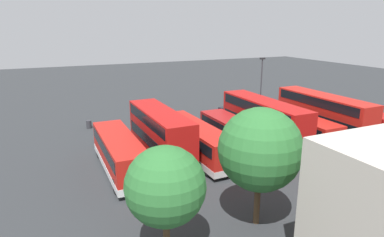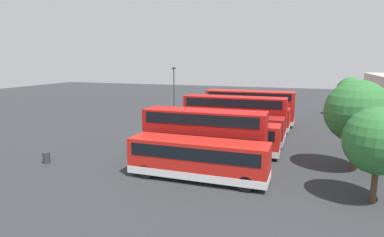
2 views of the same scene
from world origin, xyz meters
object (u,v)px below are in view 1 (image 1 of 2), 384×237
at_px(bus_single_deck_fifth, 236,135).
at_px(lamp_post_tall, 261,81).
at_px(bus_single_deck_near_end, 342,117).
at_px(bus_double_decker_seventh, 160,134).
at_px(bus_single_deck_far_end, 119,152).
at_px(bus_double_decker_second, 323,115).
at_px(waste_bin_yellow, 89,124).
at_px(bus_double_decker_fourth, 263,121).
at_px(bus_single_deck_sixth, 196,139).
at_px(car_hatchback_silver, 229,112).
at_px(bus_single_deck_third, 295,127).

height_order(bus_single_deck_fifth, lamp_post_tall, lamp_post_tall).
xyz_separation_m(bus_single_deck_near_end, bus_double_decker_seventh, (21.52, -0.29, 0.82)).
distance_m(bus_single_deck_fifth, lamp_post_tall, 15.46).
distance_m(bus_double_decker_seventh, bus_single_deck_far_end, 3.92).
bearing_deg(bus_double_decker_second, bus_single_deck_far_end, -0.34).
relative_size(bus_double_decker_second, waste_bin_yellow, 12.32).
relative_size(bus_double_decker_fourth, bus_single_deck_far_end, 1.12).
bearing_deg(bus_single_deck_sixth, lamp_post_tall, -144.26).
xyz_separation_m(bus_single_deck_sixth, bus_double_decker_seventh, (3.30, -0.37, 0.82)).
xyz_separation_m(bus_double_decker_fourth, bus_single_deck_sixth, (7.40, 0.08, -0.83)).
relative_size(bus_single_deck_sixth, car_hatchback_silver, 2.37).
xyz_separation_m(bus_double_decker_second, bus_single_deck_third, (3.82, 0.16, -0.83)).
xyz_separation_m(bus_double_decker_fourth, bus_double_decker_seventh, (10.71, -0.29, -0.00)).
xyz_separation_m(bus_single_deck_third, bus_double_decker_fourth, (3.46, -0.69, 0.83)).
bearing_deg(bus_double_decker_seventh, waste_bin_yellow, -70.67).
height_order(bus_double_decker_seventh, bus_single_deck_far_end, bus_double_decker_seventh).
relative_size(bus_single_deck_third, lamp_post_tall, 1.40).
xyz_separation_m(bus_single_deck_third, bus_single_deck_fifth, (6.96, -0.06, -0.00)).
bearing_deg(waste_bin_yellow, bus_single_deck_near_end, 153.54).
xyz_separation_m(bus_double_decker_fourth, car_hatchback_silver, (-2.12, -10.18, -1.75)).
bearing_deg(bus_single_deck_fifth, bus_single_deck_third, 179.48).
bearing_deg(bus_double_decker_second, bus_single_deck_fifth, 0.54).
bearing_deg(bus_double_decker_second, bus_double_decker_seventh, -2.59).
bearing_deg(bus_single_deck_far_end, bus_single_deck_sixth, -177.43).
height_order(bus_single_deck_near_end, bus_double_decker_fourth, bus_double_decker_fourth).
xyz_separation_m(bus_double_decker_second, waste_bin_yellow, (22.42, -13.44, -1.97)).
bearing_deg(lamp_post_tall, bus_single_deck_third, 71.98).
distance_m(bus_single_deck_sixth, waste_bin_yellow, 15.16).
bearing_deg(bus_double_decker_fourth, bus_single_deck_near_end, -179.99).
bearing_deg(bus_single_deck_near_end, bus_double_decker_second, 8.47).
distance_m(bus_single_deck_fifth, bus_double_decker_seventh, 7.31).
bearing_deg(bus_single_deck_sixth, bus_double_decker_second, 178.26).
xyz_separation_m(bus_single_deck_near_end, bus_double_decker_second, (3.53, 0.53, 0.83)).
distance_m(bus_single_deck_near_end, bus_double_decker_fourth, 10.84).
height_order(bus_single_deck_near_end, bus_single_deck_fifth, same).
distance_m(bus_double_decker_seventh, waste_bin_yellow, 13.53).
height_order(bus_single_deck_near_end, bus_double_decker_seventh, bus_double_decker_seventh).
height_order(car_hatchback_silver, lamp_post_tall, lamp_post_tall).
distance_m(bus_single_deck_third, lamp_post_tall, 11.92).
bearing_deg(bus_double_decker_fourth, bus_double_decker_seventh, -1.55).
xyz_separation_m(bus_double_decker_seventh, lamp_post_tall, (-17.75, -10.03, 2.01)).
height_order(bus_single_deck_third, car_hatchback_silver, bus_single_deck_third).
bearing_deg(bus_double_decker_seventh, lamp_post_tall, -150.53).
xyz_separation_m(bus_single_deck_near_end, bus_double_decker_fourth, (10.81, 0.00, 0.83)).
relative_size(bus_single_deck_far_end, car_hatchback_silver, 2.16).
bearing_deg(bus_double_decker_second, bus_double_decker_fourth, -4.11).
bearing_deg(bus_single_deck_third, bus_single_deck_fifth, -0.52).
bearing_deg(bus_single_deck_third, bus_single_deck_sixth, -3.22).
xyz_separation_m(bus_single_deck_sixth, waste_bin_yellow, (7.73, -13.00, -1.15)).
bearing_deg(bus_single_deck_far_end, car_hatchback_silver, -147.50).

